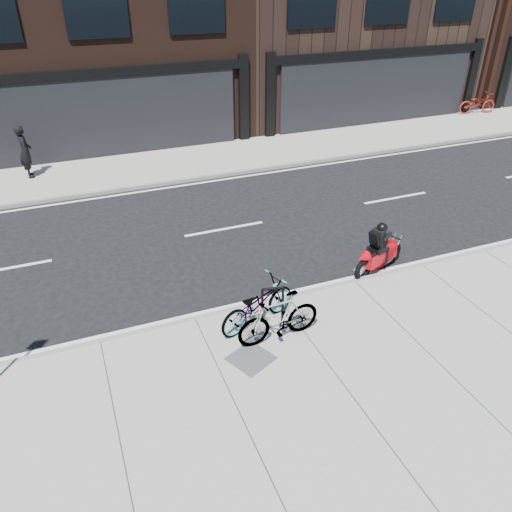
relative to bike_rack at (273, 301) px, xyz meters
name	(u,v)px	position (x,y,z in m)	size (l,w,h in m)	color
ground	(249,262)	(0.45, 2.60, -0.62)	(120.00, 120.00, 0.00)	black
sidewalk_near	(347,393)	(0.45, -2.40, -0.56)	(60.00, 6.00, 0.13)	gray
sidewalk_far	(177,163)	(0.45, 10.35, -0.56)	(60.00, 3.50, 0.13)	gray
bike_rack	(273,301)	(0.00, 0.00, 0.00)	(0.49, 0.14, 0.83)	black
bicycle_front	(257,304)	(-0.35, 0.00, 0.01)	(0.66, 1.91, 1.00)	gray
bicycle_rear	(279,317)	(-0.13, -0.62, 0.05)	(0.51, 1.79, 1.08)	gray
motorcycle	(382,250)	(3.42, 1.03, -0.06)	(1.78, 0.85, 1.38)	black
pedestrian	(25,152)	(-4.77, 10.80, 0.43)	(0.67, 0.44, 1.84)	black
bicycle_far	(478,103)	(16.19, 11.60, 0.02)	(0.67, 1.93, 1.02)	maroon
utility_grate	(251,358)	(-0.88, -0.98, -0.48)	(0.75, 0.75, 0.01)	#4D4E50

